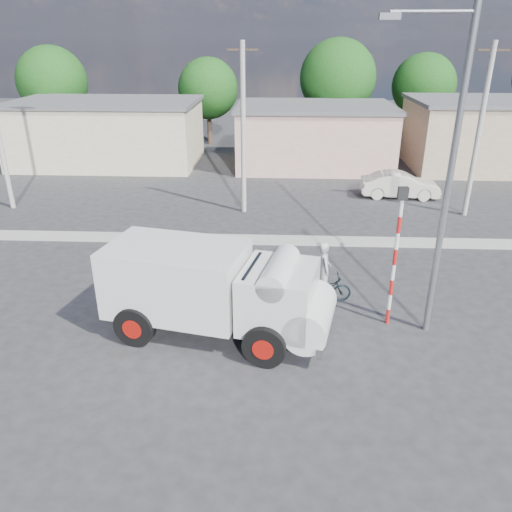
{
  "coord_description": "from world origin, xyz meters",
  "views": [
    {
      "loc": [
        -0.23,
        -12.0,
        8.19
      ],
      "look_at": [
        -0.98,
        3.51,
        1.3
      ],
      "focal_mm": 35.0,
      "sensor_mm": 36.0,
      "label": 1
    }
  ],
  "objects_px": {
    "traffic_pole": "(396,246)",
    "streetlight": "(445,169)",
    "cyclist": "(324,277)",
    "truck": "(218,289)",
    "bicycle": "(323,288)",
    "car_cream": "(400,185)"
  },
  "relations": [
    {
      "from": "cyclist",
      "to": "traffic_pole",
      "type": "height_order",
      "value": "traffic_pole"
    },
    {
      "from": "traffic_pole",
      "to": "streetlight",
      "type": "relative_size",
      "value": 0.48
    },
    {
      "from": "car_cream",
      "to": "streetlight",
      "type": "bearing_deg",
      "value": 174.03
    },
    {
      "from": "cyclist",
      "to": "streetlight",
      "type": "relative_size",
      "value": 0.2
    },
    {
      "from": "bicycle",
      "to": "traffic_pole",
      "type": "relative_size",
      "value": 0.43
    },
    {
      "from": "car_cream",
      "to": "traffic_pole",
      "type": "relative_size",
      "value": 0.96
    },
    {
      "from": "traffic_pole",
      "to": "truck",
      "type": "bearing_deg",
      "value": -170.52
    },
    {
      "from": "truck",
      "to": "cyclist",
      "type": "distance_m",
      "value": 3.92
    },
    {
      "from": "bicycle",
      "to": "car_cream",
      "type": "xyz_separation_m",
      "value": [
        5.06,
        12.02,
        0.2
      ]
    },
    {
      "from": "traffic_pole",
      "to": "cyclist",
      "type": "bearing_deg",
      "value": 146.02
    },
    {
      "from": "cyclist",
      "to": "streetlight",
      "type": "bearing_deg",
      "value": -123.76
    },
    {
      "from": "truck",
      "to": "streetlight",
      "type": "bearing_deg",
      "value": 17.59
    },
    {
      "from": "cyclist",
      "to": "car_cream",
      "type": "height_order",
      "value": "cyclist"
    },
    {
      "from": "bicycle",
      "to": "streetlight",
      "type": "distance_m",
      "value": 5.53
    },
    {
      "from": "streetlight",
      "to": "truck",
      "type": "bearing_deg",
      "value": -174.75
    },
    {
      "from": "truck",
      "to": "traffic_pole",
      "type": "height_order",
      "value": "traffic_pole"
    },
    {
      "from": "bicycle",
      "to": "traffic_pole",
      "type": "height_order",
      "value": "traffic_pole"
    },
    {
      "from": "bicycle",
      "to": "car_cream",
      "type": "distance_m",
      "value": 13.05
    },
    {
      "from": "bicycle",
      "to": "streetlight",
      "type": "xyz_separation_m",
      "value": [
        2.85,
        -1.59,
        4.47
      ]
    },
    {
      "from": "cyclist",
      "to": "car_cream",
      "type": "relative_size",
      "value": 0.44
    },
    {
      "from": "bicycle",
      "to": "car_cream",
      "type": "height_order",
      "value": "car_cream"
    },
    {
      "from": "bicycle",
      "to": "cyclist",
      "type": "distance_m",
      "value": 0.42
    }
  ]
}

